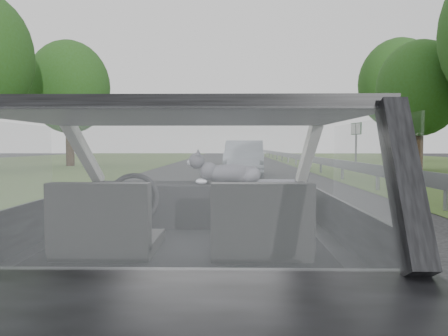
{
  "coord_description": "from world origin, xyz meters",
  "views": [
    {
      "loc": [
        0.25,
        -2.51,
        1.27
      ],
      "look_at": [
        0.2,
        0.53,
        1.12
      ],
      "focal_mm": 35.0,
      "sensor_mm": 36.0,
      "label": 1
    }
  ],
  "objects_px": {
    "cat": "(231,173)",
    "subject_car": "(189,239)",
    "highway_sign": "(356,147)",
    "other_car": "(244,158)"
  },
  "relations": [
    {
      "from": "cat",
      "to": "subject_car",
      "type": "bearing_deg",
      "value": -114.97
    },
    {
      "from": "highway_sign",
      "to": "cat",
      "type": "bearing_deg",
      "value": -121.31
    },
    {
      "from": "cat",
      "to": "highway_sign",
      "type": "height_order",
      "value": "highway_sign"
    },
    {
      "from": "other_car",
      "to": "highway_sign",
      "type": "bearing_deg",
      "value": 26.43
    },
    {
      "from": "cat",
      "to": "highway_sign",
      "type": "xyz_separation_m",
      "value": [
        5.96,
        17.98,
        0.1
      ]
    },
    {
      "from": "subject_car",
      "to": "highway_sign",
      "type": "distance_m",
      "value": 19.58
    },
    {
      "from": "other_car",
      "to": "cat",
      "type": "bearing_deg",
      "value": -89.65
    },
    {
      "from": "cat",
      "to": "other_car",
      "type": "height_order",
      "value": "other_car"
    },
    {
      "from": "cat",
      "to": "other_car",
      "type": "xyz_separation_m",
      "value": [
        0.52,
        15.54,
        -0.33
      ]
    },
    {
      "from": "subject_car",
      "to": "cat",
      "type": "relative_size",
      "value": 7.35
    }
  ]
}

